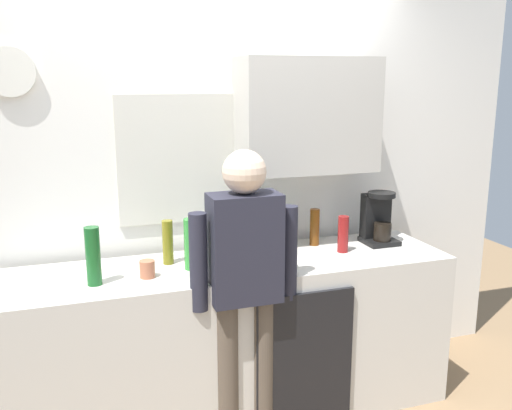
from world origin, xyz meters
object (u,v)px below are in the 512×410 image
bottle_red_vinegar (343,234)px  bottle_olive_oil (168,242)px  bottle_clear_soda (192,244)px  cup_terracotta_mug (147,269)px  bottle_dark_sauce (248,258)px  potted_plant (283,226)px  bottle_green_wine (93,256)px  bottle_amber_beer (315,227)px  person_at_sink (245,276)px  mixing_bowl (244,254)px  coffee_maker (378,220)px

bottle_red_vinegar → bottle_olive_oil: size_ratio=0.88×
bottle_clear_soda → cup_terracotta_mug: 0.28m
bottle_clear_soda → bottle_dark_sauce: bottle_clear_soda is taller
potted_plant → bottle_green_wine: bearing=-164.8°
bottle_dark_sauce → potted_plant: (0.36, 0.42, 0.04)m
bottle_amber_beer → potted_plant: 0.20m
bottle_dark_sauce → person_at_sink: person_at_sink is taller
bottle_red_vinegar → person_at_sink: size_ratio=0.14×
potted_plant → mixing_bowl: bearing=-147.7°
bottle_dark_sauce → bottle_red_vinegar: bearing=16.7°
cup_terracotta_mug → bottle_olive_oil: bearing=52.7°
bottle_olive_oil → person_at_sink: 0.53m
coffee_maker → bottle_clear_soda: (-1.21, -0.12, -0.01)m
bottle_red_vinegar → bottle_dark_sauce: size_ratio=1.22×
bottle_green_wine → bottle_dark_sauce: 0.79m
coffee_maker → bottle_olive_oil: coffee_maker is taller
bottle_red_vinegar → potted_plant: bearing=144.2°
bottle_dark_sauce → mixing_bowl: 0.23m
bottle_green_wine → mixing_bowl: bottle_green_wine is taller
bottle_clear_soda → bottle_green_wine: 0.53m
bottle_olive_oil → cup_terracotta_mug: 0.25m
bottle_green_wine → cup_terracotta_mug: size_ratio=3.26×
bottle_amber_beer → bottle_clear_soda: bearing=-166.5°
bottle_olive_oil → bottle_green_wine: (-0.41, -0.21, 0.02)m
bottle_red_vinegar → bottle_clear_soda: (-0.92, -0.01, 0.03)m
bottle_amber_beer → bottle_olive_oil: bottle_olive_oil is taller
bottle_amber_beer → potted_plant: bearing=171.4°
coffee_maker → mixing_bowl: bearing=-174.6°
bottle_dark_sauce → potted_plant: 0.55m
bottle_amber_beer → bottle_dark_sauce: (-0.56, -0.39, -0.03)m
bottle_red_vinegar → bottle_green_wine: bearing=-176.4°
bottle_green_wine → cup_terracotta_mug: bearing=4.2°
person_at_sink → bottle_clear_soda: bearing=138.7°
bottle_clear_soda → bottle_green_wine: (-0.52, -0.08, 0.01)m
bottle_clear_soda → mixing_bowl: size_ratio=1.27×
bottle_amber_beer → mixing_bowl: bearing=-162.1°
bottle_clear_soda → bottle_amber_beer: bearing=13.5°
bottle_red_vinegar → person_at_sink: bearing=-157.4°
bottle_clear_soda → person_at_sink: size_ratio=0.17×
bottle_green_wine → potted_plant: bearing=15.2°
bottle_red_vinegar → bottle_amber_beer: 0.21m
coffee_maker → bottle_red_vinegar: size_ratio=1.50×
bottle_red_vinegar → bottle_amber_beer: bearing=118.4°
bottle_olive_oil → potted_plant: size_ratio=1.09×
bottle_dark_sauce → potted_plant: size_ratio=0.78×
coffee_maker → bottle_amber_beer: size_ratio=1.43×
bottle_clear_soda → potted_plant: (0.61, 0.23, -0.01)m
cup_terracotta_mug → bottle_red_vinegar: bearing=3.5°
bottle_dark_sauce → bottle_green_wine: bearing=172.1°
cup_terracotta_mug → bottle_dark_sauce: bearing=-14.0°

